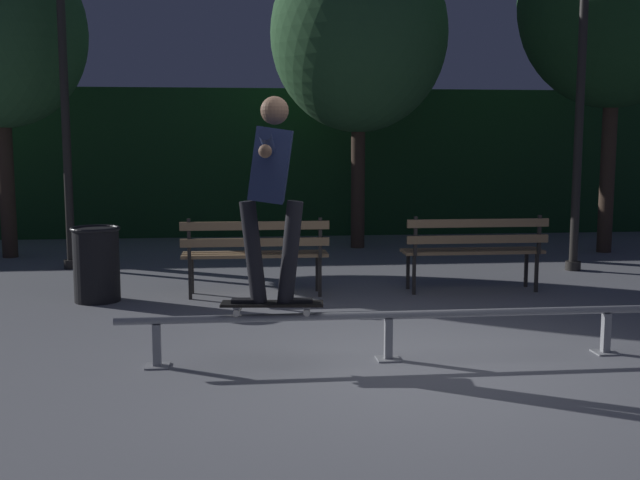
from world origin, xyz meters
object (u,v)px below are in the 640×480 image
at_px(skateboard, 272,304).
at_px(lamp_post_left, 64,81).
at_px(park_bench_left_center, 474,245).
at_px(tree_behind_benches, 359,35).
at_px(park_bench_leftmost, 255,248).
at_px(skateboarder, 272,182).
at_px(lamp_post_right, 581,80).
at_px(trash_can, 96,263).
at_px(grind_rail, 389,322).
at_px(tree_far_right, 616,2).

xyz_separation_m(skateboard, lamp_post_left, (-2.49, 4.70, 2.02)).
xyz_separation_m(park_bench_left_center, tree_behind_benches, (-0.75, 3.74, 2.80)).
bearing_deg(park_bench_leftmost, skateboarder, -88.30).
xyz_separation_m(lamp_post_left, lamp_post_right, (6.64, -0.84, 0.00)).
bearing_deg(tree_behind_benches, skateboard, -104.60).
height_order(park_bench_leftmost, park_bench_left_center, same).
distance_m(tree_behind_benches, lamp_post_right, 3.60).
relative_size(lamp_post_right, trash_can, 4.88).
bearing_deg(grind_rail, lamp_post_right, 49.99).
distance_m(skateboard, park_bench_left_center, 3.51).
bearing_deg(park_bench_leftmost, tree_behind_benches, 65.35).
bearing_deg(lamp_post_right, park_bench_left_center, -143.60).
height_order(park_bench_left_center, lamp_post_right, lamp_post_right).
xyz_separation_m(skateboard, tree_far_right, (5.34, 5.42, 3.28)).
distance_m(grind_rail, tree_behind_benches, 7.04).
relative_size(skateboard, trash_can, 0.99).
bearing_deg(park_bench_left_center, grind_rail, -120.02).
height_order(grind_rail, skateboarder, skateboarder).
bearing_deg(park_bench_leftmost, skateboard, -88.36).
height_order(grind_rail, tree_far_right, tree_far_right).
bearing_deg(grind_rail, lamp_post_left, 125.82).
xyz_separation_m(tree_behind_benches, lamp_post_right, (2.51, -2.44, -0.85)).
height_order(skateboard, lamp_post_right, lamp_post_right).
bearing_deg(park_bench_left_center, skateboarder, -132.90).
bearing_deg(tree_behind_benches, park_bench_leftmost, -114.65).
relative_size(skateboarder, park_bench_leftmost, 0.97).
relative_size(park_bench_leftmost, tree_far_right, 0.30).
xyz_separation_m(tree_behind_benches, lamp_post_left, (-4.13, -1.61, -0.85)).
height_order(tree_behind_benches, lamp_post_right, tree_behind_benches).
relative_size(skateboard, park_bench_leftmost, 0.50).
bearing_deg(skateboard, lamp_post_right, 42.97).
xyz_separation_m(park_bench_leftmost, park_bench_left_center, (2.46, 0.00, 0.00)).
bearing_deg(tree_behind_benches, trash_can, -131.82).
bearing_deg(tree_far_right, lamp_post_right, -127.56).
height_order(skateboard, park_bench_left_center, park_bench_left_center).
bearing_deg(skateboarder, tree_far_right, 45.41).
bearing_deg(trash_can, tree_far_right, 22.29).
relative_size(tree_behind_benches, lamp_post_left, 1.24).
height_order(park_bench_leftmost, tree_behind_benches, tree_behind_benches).
distance_m(skateboarder, park_bench_leftmost, 2.71).
xyz_separation_m(park_bench_leftmost, tree_behind_benches, (1.72, 3.74, 2.80)).
bearing_deg(park_bench_left_center, skateboard, -132.94).
bearing_deg(park_bench_left_center, tree_behind_benches, 101.30).
relative_size(park_bench_leftmost, tree_behind_benches, 0.33).
distance_m(skateboarder, lamp_post_left, 5.43).
distance_m(park_bench_leftmost, lamp_post_left, 3.76).
xyz_separation_m(grind_rail, skateboarder, (-0.90, -0.00, 1.10)).
xyz_separation_m(park_bench_left_center, lamp_post_right, (1.76, 1.30, 1.94)).
xyz_separation_m(park_bench_leftmost, trash_can, (-1.69, -0.06, -0.12)).
bearing_deg(lamp_post_right, lamp_post_left, 172.83).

